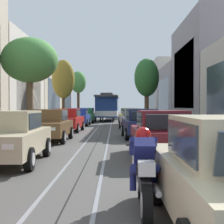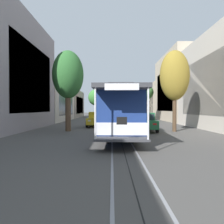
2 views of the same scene
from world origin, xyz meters
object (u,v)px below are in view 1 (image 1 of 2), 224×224
object	(u,v)px
parked_car_blue_fifth_left	(78,117)
parked_car_yellow_fifth_right	(129,116)
street_tree_kerb_left_fourth	(78,83)
street_tree_kerb_left_second	(30,61)
street_tree_kerb_left_mid	(63,79)
parked_car_red_fourth_left	(67,120)
cable_car_trolley	(108,107)
parked_car_green_sixth_left	(86,115)
motorcycle_with_rider	(144,172)
parked_car_navy_mid_right	(141,123)
parked_car_maroon_second_right	(161,134)
street_tree_kerb_right_second	(147,78)
parked_car_brown_mid_left	(49,125)
parked_car_silver_fourth_right	(133,119)
parked_car_beige_second_left	(10,137)

from	to	relation	value
parked_car_blue_fifth_left	parked_car_yellow_fifth_right	world-z (taller)	same
parked_car_blue_fifth_left	street_tree_kerb_left_fourth	distance (m)	21.68
street_tree_kerb_left_second	street_tree_kerb_left_mid	world-z (taller)	street_tree_kerb_left_mid
parked_car_red_fourth_left	cable_car_trolley	distance (m)	17.45
parked_car_green_sixth_left	cable_car_trolley	world-z (taller)	cable_car_trolley
motorcycle_with_rider	parked_car_navy_mid_right	bearing A→B (deg)	85.66
motorcycle_with_rider	parked_car_yellow_fifth_right	bearing A→B (deg)	88.01
parked_car_green_sixth_left	cable_car_trolley	bearing A→B (deg)	62.55
street_tree_kerb_left_mid	street_tree_kerb_left_fourth	world-z (taller)	street_tree_kerb_left_fourth
parked_car_maroon_second_right	street_tree_kerb_right_second	world-z (taller)	street_tree_kerb_right_second
parked_car_red_fourth_left	street_tree_kerb_right_second	xyz separation A→B (m)	(6.68, 13.00, 3.96)
parked_car_brown_mid_left	parked_car_navy_mid_right	xyz separation A→B (m)	(4.67, 1.67, 0.00)
parked_car_yellow_fifth_right	motorcycle_with_rider	world-z (taller)	parked_car_yellow_fifth_right
parked_car_green_sixth_left	street_tree_kerb_right_second	size ratio (longest dim) A/B	0.64
parked_car_navy_mid_right	cable_car_trolley	world-z (taller)	cable_car_trolley
parked_car_green_sixth_left	motorcycle_with_rider	world-z (taller)	parked_car_green_sixth_left
parked_car_blue_fifth_left	cable_car_trolley	size ratio (longest dim) A/B	0.48
street_tree_kerb_left_mid	cable_car_trolley	world-z (taller)	street_tree_kerb_left_mid
parked_car_navy_mid_right	street_tree_kerb_left_second	size ratio (longest dim) A/B	0.74
parked_car_green_sixth_left	street_tree_kerb_left_second	world-z (taller)	street_tree_kerb_left_second
parked_car_silver_fourth_right	street_tree_kerb_left_mid	xyz separation A→B (m)	(-6.95, 11.64, 3.86)
cable_car_trolley	parked_car_maroon_second_right	bearing A→B (deg)	-85.24
street_tree_kerb_left_mid	cable_car_trolley	distance (m)	6.83
parked_car_red_fourth_left	parked_car_yellow_fifth_right	xyz separation A→B (m)	(4.62, 8.34, 0.00)
street_tree_kerb_left_fourth	parked_car_green_sixth_left	bearing A→B (deg)	-80.77
parked_car_green_sixth_left	street_tree_kerb_right_second	bearing A→B (deg)	0.24
parked_car_blue_fifth_left	parked_car_yellow_fifth_right	size ratio (longest dim) A/B	1.00
street_tree_kerb_left_second	parked_car_silver_fourth_right	bearing A→B (deg)	31.88
parked_car_blue_fifth_left	cable_car_trolley	world-z (taller)	cable_car_trolley
parked_car_red_fourth_left	parked_car_green_sixth_left	bearing A→B (deg)	89.30
parked_car_brown_mid_left	parked_car_beige_second_left	bearing A→B (deg)	-89.53
street_tree_kerb_left_second	street_tree_kerb_left_fourth	size ratio (longest dim) A/B	0.84
cable_car_trolley	parked_car_silver_fourth_right	bearing A→B (deg)	-81.82
parked_car_beige_second_left	parked_car_green_sixth_left	bearing A→B (deg)	89.80
parked_car_silver_fourth_right	parked_car_navy_mid_right	bearing A→B (deg)	-89.44
parked_car_beige_second_left	street_tree_kerb_right_second	xyz separation A→B (m)	(6.61, 25.80, 3.96)
parked_car_maroon_second_right	street_tree_kerb_left_second	xyz separation A→B (m)	(-6.78, 9.36, 3.72)
parked_car_yellow_fifth_right	street_tree_kerb_left_second	bearing A→B (deg)	-121.52
parked_car_beige_second_left	parked_car_brown_mid_left	xyz separation A→B (m)	(-0.05, 6.39, 0.00)
parked_car_yellow_fifth_right	street_tree_kerb_left_mid	world-z (taller)	street_tree_kerb_left_mid
parked_car_maroon_second_right	parked_car_yellow_fifth_right	size ratio (longest dim) A/B	1.00
parked_car_green_sixth_left	street_tree_kerb_left_mid	distance (m)	4.61
parked_car_red_fourth_left	parked_car_blue_fifth_left	bearing A→B (deg)	90.01
parked_car_brown_mid_left	street_tree_kerb_left_mid	distance (m)	20.26
parked_car_navy_mid_right	parked_car_green_sixth_left	bearing A→B (deg)	104.34
parked_car_red_fourth_left	parked_car_green_sixth_left	world-z (taller)	same
parked_car_blue_fifth_left	parked_car_silver_fourth_right	xyz separation A→B (m)	(4.63, -5.34, 0.00)
parked_car_beige_second_left	street_tree_kerb_left_second	distance (m)	11.23
parked_car_blue_fifth_left	street_tree_kerb_right_second	bearing A→B (deg)	41.75
street_tree_kerb_left_mid	parked_car_green_sixth_left	bearing A→B (deg)	-8.36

